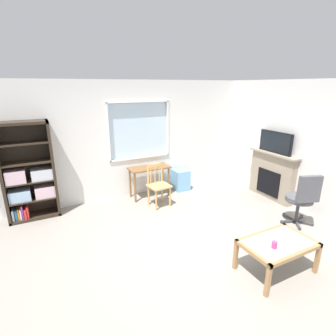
{
  "coord_description": "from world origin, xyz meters",
  "views": [
    {
      "loc": [
        -1.95,
        -3.07,
        2.47
      ],
      "look_at": [
        -0.09,
        0.57,
        1.16
      ],
      "focal_mm": 27.95,
      "sensor_mm": 36.0,
      "label": 1
    }
  ],
  "objects_px": {
    "plastic_drawer_unit": "(180,179)",
    "tv": "(275,142)",
    "bookshelf": "(29,178)",
    "fireplace": "(272,175)",
    "wooden_chair": "(158,185)",
    "sippy_cup": "(274,245)",
    "office_chair": "(303,197)",
    "coffee_table": "(278,246)",
    "desk_under_window": "(149,172)"
  },
  "relations": [
    {
      "from": "bookshelf",
      "to": "office_chair",
      "type": "relative_size",
      "value": 1.86
    },
    {
      "from": "office_chair",
      "to": "sippy_cup",
      "type": "relative_size",
      "value": 11.11
    },
    {
      "from": "tv",
      "to": "office_chair",
      "type": "height_order",
      "value": "tv"
    },
    {
      "from": "plastic_drawer_unit",
      "to": "tv",
      "type": "relative_size",
      "value": 0.62
    },
    {
      "from": "desk_under_window",
      "to": "wooden_chair",
      "type": "relative_size",
      "value": 1.02
    },
    {
      "from": "desk_under_window",
      "to": "office_chair",
      "type": "relative_size",
      "value": 0.92
    },
    {
      "from": "bookshelf",
      "to": "plastic_drawer_unit",
      "type": "xyz_separation_m",
      "value": [
        3.24,
        -0.06,
        -0.56
      ]
    },
    {
      "from": "office_chair",
      "to": "plastic_drawer_unit",
      "type": "bearing_deg",
      "value": 113.54
    },
    {
      "from": "plastic_drawer_unit",
      "to": "coffee_table",
      "type": "bearing_deg",
      "value": -95.56
    },
    {
      "from": "plastic_drawer_unit",
      "to": "sippy_cup",
      "type": "distance_m",
      "value": 3.31
    },
    {
      "from": "wooden_chair",
      "to": "sippy_cup",
      "type": "xyz_separation_m",
      "value": [
        0.39,
        -2.7,
        0.04
      ]
    },
    {
      "from": "fireplace",
      "to": "sippy_cup",
      "type": "relative_size",
      "value": 13.36
    },
    {
      "from": "coffee_table",
      "to": "sippy_cup",
      "type": "bearing_deg",
      "value": -156.45
    },
    {
      "from": "bookshelf",
      "to": "wooden_chair",
      "type": "bearing_deg",
      "value": -14.82
    },
    {
      "from": "sippy_cup",
      "to": "bookshelf",
      "type": "bearing_deg",
      "value": 129.75
    },
    {
      "from": "plastic_drawer_unit",
      "to": "sippy_cup",
      "type": "bearing_deg",
      "value": -98.19
    },
    {
      "from": "wooden_chair",
      "to": "coffee_table",
      "type": "bearing_deg",
      "value": -78.17
    },
    {
      "from": "bookshelf",
      "to": "plastic_drawer_unit",
      "type": "height_order",
      "value": "bookshelf"
    },
    {
      "from": "office_chair",
      "to": "sippy_cup",
      "type": "distance_m",
      "value": 1.74
    },
    {
      "from": "bookshelf",
      "to": "sippy_cup",
      "type": "xyz_separation_m",
      "value": [
        2.77,
        -3.33,
        -0.31
      ]
    },
    {
      "from": "tv",
      "to": "fireplace",
      "type": "bearing_deg",
      "value": 0.0
    },
    {
      "from": "tv",
      "to": "coffee_table",
      "type": "distance_m",
      "value": 2.76
    },
    {
      "from": "plastic_drawer_unit",
      "to": "fireplace",
      "type": "xyz_separation_m",
      "value": [
        1.57,
        -1.37,
        0.28
      ]
    },
    {
      "from": "fireplace",
      "to": "bookshelf",
      "type": "bearing_deg",
      "value": 163.39
    },
    {
      "from": "fireplace",
      "to": "office_chair",
      "type": "relative_size",
      "value": 1.2
    },
    {
      "from": "plastic_drawer_unit",
      "to": "office_chair",
      "type": "bearing_deg",
      "value": -66.46
    },
    {
      "from": "desk_under_window",
      "to": "plastic_drawer_unit",
      "type": "relative_size",
      "value": 1.82
    },
    {
      "from": "tv",
      "to": "coffee_table",
      "type": "height_order",
      "value": "tv"
    },
    {
      "from": "desk_under_window",
      "to": "coffee_table",
      "type": "relative_size",
      "value": 0.94
    },
    {
      "from": "bookshelf",
      "to": "fireplace",
      "type": "height_order",
      "value": "bookshelf"
    },
    {
      "from": "plastic_drawer_unit",
      "to": "tv",
      "type": "height_order",
      "value": "tv"
    },
    {
      "from": "coffee_table",
      "to": "sippy_cup",
      "type": "relative_size",
      "value": 10.85
    },
    {
      "from": "fireplace",
      "to": "coffee_table",
      "type": "height_order",
      "value": "fireplace"
    },
    {
      "from": "office_chair",
      "to": "sippy_cup",
      "type": "xyz_separation_m",
      "value": [
        -1.56,
        -0.76,
        -0.05
      ]
    },
    {
      "from": "desk_under_window",
      "to": "tv",
      "type": "xyz_separation_m",
      "value": [
        2.4,
        -1.32,
        0.71
      ]
    },
    {
      "from": "bookshelf",
      "to": "fireplace",
      "type": "relative_size",
      "value": 1.55
    },
    {
      "from": "bookshelf",
      "to": "desk_under_window",
      "type": "bearing_deg",
      "value": -2.72
    },
    {
      "from": "coffee_table",
      "to": "wooden_chair",
      "type": "bearing_deg",
      "value": 101.83
    },
    {
      "from": "fireplace",
      "to": "tv",
      "type": "bearing_deg",
      "value": 180.0
    },
    {
      "from": "wooden_chair",
      "to": "coffee_table",
      "type": "relative_size",
      "value": 0.92
    },
    {
      "from": "coffee_table",
      "to": "tv",
      "type": "bearing_deg",
      "value": 44.32
    },
    {
      "from": "tv",
      "to": "sippy_cup",
      "type": "bearing_deg",
      "value": -136.95
    },
    {
      "from": "bookshelf",
      "to": "sippy_cup",
      "type": "relative_size",
      "value": 20.65
    },
    {
      "from": "bookshelf",
      "to": "sippy_cup",
      "type": "height_order",
      "value": "bookshelf"
    },
    {
      "from": "office_chair",
      "to": "coffee_table",
      "type": "height_order",
      "value": "office_chair"
    },
    {
      "from": "fireplace",
      "to": "plastic_drawer_unit",
      "type": "bearing_deg",
      "value": 138.95
    },
    {
      "from": "bookshelf",
      "to": "coffee_table",
      "type": "distance_m",
      "value": 4.4
    },
    {
      "from": "bookshelf",
      "to": "wooden_chair",
      "type": "height_order",
      "value": "bookshelf"
    },
    {
      "from": "wooden_chair",
      "to": "office_chair",
      "type": "distance_m",
      "value": 2.75
    },
    {
      "from": "fireplace",
      "to": "office_chair",
      "type": "distance_m",
      "value": 1.23
    }
  ]
}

